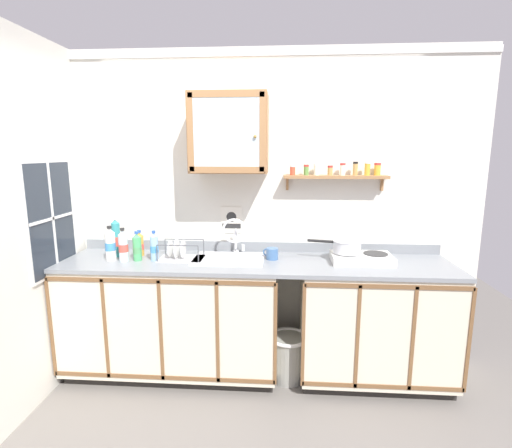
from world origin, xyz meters
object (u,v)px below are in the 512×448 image
(saucepan, at_px, (346,246))
(bottle_water_blue_1, at_px, (154,247))
(trash_bin, at_px, (288,356))
(bottle_water_clear_0, at_px, (123,246))
(dish_rack, at_px, (180,255))
(warning_sign, at_px, (231,220))
(mug, at_px, (272,254))
(hot_plate_stove, at_px, (361,258))
(wall_cabinet, at_px, (229,134))
(bottle_opaque_white_5, at_px, (110,245))
(bottle_detergent_teal_2, at_px, (116,239))
(bottle_soda_green_4, at_px, (137,248))
(sink, at_px, (230,260))
(bottle_juice_amber_3, at_px, (140,244))

(saucepan, bearing_deg, bottle_water_blue_1, -176.53)
(bottle_water_blue_1, height_order, trash_bin, bottle_water_blue_1)
(bottle_water_clear_0, distance_m, bottle_water_blue_1, 0.23)
(dish_rack, relative_size, warning_sign, 1.54)
(mug, bearing_deg, bottle_water_blue_1, -173.27)
(trash_bin, bearing_deg, hot_plate_stove, 7.65)
(trash_bin, bearing_deg, mug, 140.86)
(bottle_water_clear_0, xyz_separation_m, warning_sign, (0.78, 0.38, 0.14))
(wall_cabinet, bearing_deg, saucepan, -6.36)
(bottle_opaque_white_5, distance_m, mug, 1.25)
(saucepan, bearing_deg, bottle_detergent_teal_2, 179.60)
(bottle_soda_green_4, bearing_deg, bottle_detergent_teal_2, 153.80)
(bottle_water_clear_0, relative_size, bottle_detergent_teal_2, 0.82)
(bottle_soda_green_4, bearing_deg, dish_rack, 8.23)
(sink, height_order, warning_sign, warning_sign)
(sink, bearing_deg, bottle_soda_green_4, -173.09)
(bottle_detergent_teal_2, bearing_deg, bottle_juice_amber_3, 11.36)
(saucepan, xyz_separation_m, mug, (-0.57, 0.02, -0.08))
(saucepan, height_order, bottle_water_blue_1, bottle_water_blue_1)
(bottle_water_clear_0, xyz_separation_m, bottle_opaque_white_5, (-0.11, 0.02, 0.01))
(bottle_detergent_teal_2, relative_size, dish_rack, 0.93)
(hot_plate_stove, distance_m, saucepan, 0.14)
(bottle_opaque_white_5, relative_size, wall_cabinet, 0.46)
(bottle_water_blue_1, xyz_separation_m, bottle_opaque_white_5, (-0.34, -0.02, 0.02))
(bottle_juice_amber_3, relative_size, warning_sign, 0.95)
(bottle_detergent_teal_2, distance_m, dish_rack, 0.54)
(bottle_water_clear_0, distance_m, wall_cabinet, 1.18)
(bottle_soda_green_4, distance_m, warning_sign, 0.79)
(dish_rack, height_order, trash_bin, dish_rack)
(bottle_water_clear_0, height_order, warning_sign, warning_sign)
(bottle_soda_green_4, distance_m, dish_rack, 0.33)
(bottle_juice_amber_3, relative_size, wall_cabinet, 0.35)
(sink, bearing_deg, mug, 3.81)
(bottle_detergent_teal_2, height_order, warning_sign, warning_sign)
(bottle_juice_amber_3, relative_size, bottle_soda_green_4, 0.91)
(sink, height_order, trash_bin, sink)
(bottle_detergent_teal_2, distance_m, bottle_opaque_white_5, 0.12)
(bottle_soda_green_4, bearing_deg, hot_plate_stove, 2.28)
(dish_rack, distance_m, mug, 0.72)
(trash_bin, bearing_deg, bottle_soda_green_4, 179.77)
(dish_rack, height_order, mug, dish_rack)
(bottle_juice_amber_3, bearing_deg, bottle_water_clear_0, -109.99)
(hot_plate_stove, bearing_deg, bottle_juice_amber_3, 177.72)
(bottle_detergent_teal_2, height_order, bottle_soda_green_4, bottle_detergent_teal_2)
(bottle_water_blue_1, height_order, bottle_soda_green_4, bottle_water_blue_1)
(bottle_water_blue_1, xyz_separation_m, wall_cabinet, (0.57, 0.19, 0.86))
(bottle_water_blue_1, relative_size, trash_bin, 0.65)
(bottle_detergent_teal_2, bearing_deg, bottle_water_clear_0, -49.84)
(trash_bin, bearing_deg, wall_cabinet, 157.53)
(bottle_water_blue_1, distance_m, bottle_opaque_white_5, 0.34)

